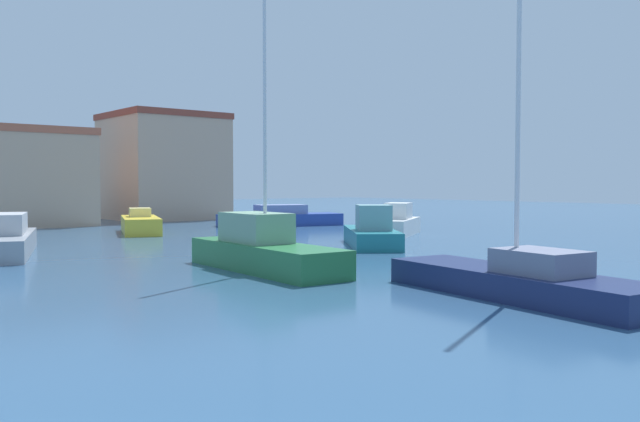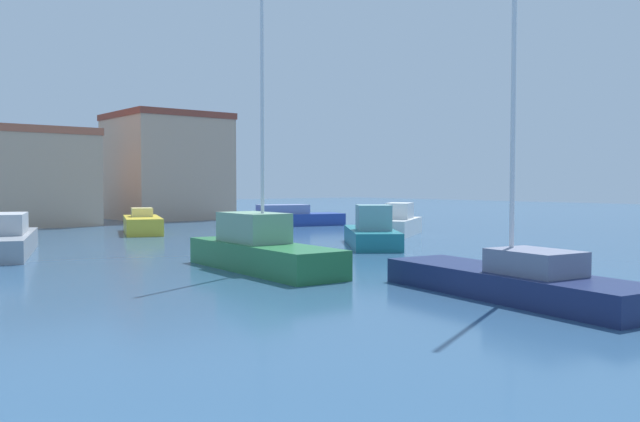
{
  "view_description": "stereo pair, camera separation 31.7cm",
  "coord_description": "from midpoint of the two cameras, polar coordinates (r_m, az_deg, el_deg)",
  "views": [
    {
      "loc": [
        0.83,
        -4.14,
        2.94
      ],
      "look_at": [
        20.54,
        19.67,
        1.65
      ],
      "focal_mm": 37.25,
      "sensor_mm": 36.0,
      "label": 1
    },
    {
      "loc": [
        1.08,
        -4.34,
        2.94
      ],
      "look_at": [
        20.54,
        19.67,
        1.65
      ],
      "focal_mm": 37.25,
      "sensor_mm": 36.0,
      "label": 2
    }
  ],
  "objects": [
    {
      "name": "harbor_office",
      "position": [
        49.26,
        -24.79,
        2.67
      ],
      "size": [
        10.39,
        6.25,
        6.72
      ],
      "color": "tan",
      "rests_on": "ground"
    },
    {
      "name": "sailboat_green_mid_harbor",
      "position": [
        22.56,
        -4.73,
        -3.24
      ],
      "size": [
        2.5,
        7.42,
        11.08
      ],
      "color": "#28703D",
      "rests_on": "water"
    },
    {
      "name": "yacht_club",
      "position": [
        56.49,
        -12.87,
        3.74
      ],
      "size": [
        8.39,
        8.6,
        8.66
      ],
      "color": "tan",
      "rests_on": "ground"
    },
    {
      "name": "water",
      "position": [
        28.17,
        -8.91,
        -3.64
      ],
      "size": [
        160.0,
        160.0,
        0.0
      ],
      "primitive_type": "plane",
      "color": "#2D5175",
      "rests_on": "ground"
    },
    {
      "name": "motorboat_yellow_far_right",
      "position": [
        40.58,
        -14.8,
        -1.08
      ],
      "size": [
        4.0,
        6.29,
        1.48
      ],
      "color": "gold",
      "rests_on": "water"
    },
    {
      "name": "motorboat_white_distant_north",
      "position": [
        37.78,
        7.14,
        -1.08
      ],
      "size": [
        5.31,
        4.15,
        1.85
      ],
      "color": "white",
      "rests_on": "water"
    },
    {
      "name": "sailboat_navy_inner_mooring",
      "position": [
        17.82,
        16.85,
        -5.58
      ],
      "size": [
        3.21,
        7.99,
        11.44
      ],
      "color": "#19234C",
      "rests_on": "water"
    },
    {
      "name": "motorboat_blue_far_left",
      "position": [
        46.05,
        -3.04,
        -0.59
      ],
      "size": [
        8.86,
        4.9,
        1.46
      ],
      "color": "#233D93",
      "rests_on": "water"
    },
    {
      "name": "motorboat_teal_behind_lamppost",
      "position": [
        31.07,
        4.76,
        -1.92
      ],
      "size": [
        5.42,
        6.29,
        1.96
      ],
      "color": "#1E707A",
      "rests_on": "water"
    }
  ]
}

